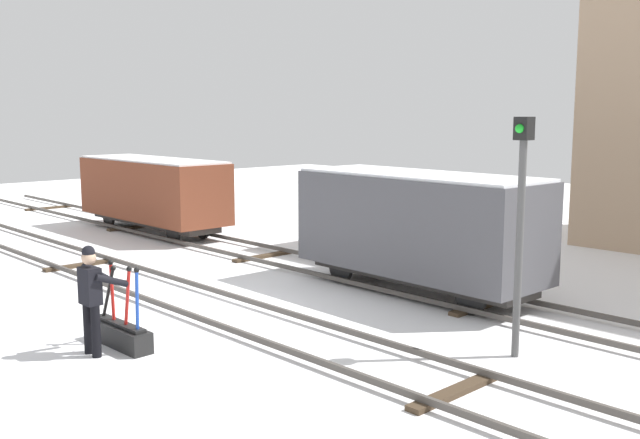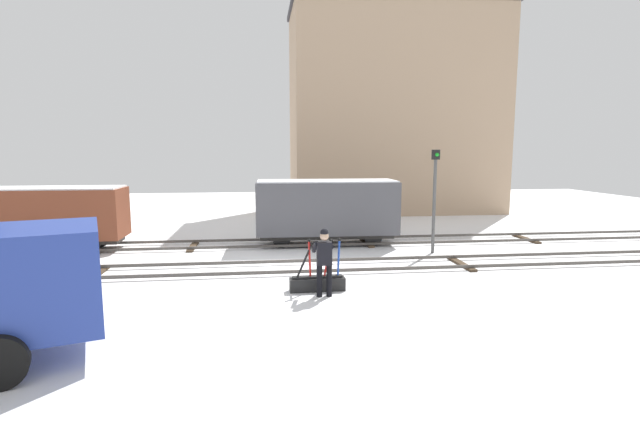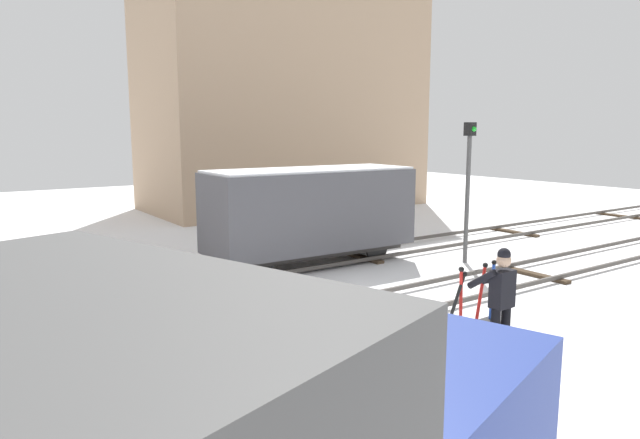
{
  "view_description": "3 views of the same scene",
  "coord_description": "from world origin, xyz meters",
  "px_view_note": "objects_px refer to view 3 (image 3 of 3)",
  "views": [
    {
      "loc": [
        11.53,
        -7.99,
        3.89
      ],
      "look_at": [
        -0.02,
        2.95,
        1.55
      ],
      "focal_mm": 40.28,
      "sensor_mm": 36.0,
      "label": 1
    },
    {
      "loc": [
        -0.8,
        -15.15,
        3.81
      ],
      "look_at": [
        1.33,
        2.11,
        1.33
      ],
      "focal_mm": 27.09,
      "sensor_mm": 36.0,
      "label": 2
    },
    {
      "loc": [
        -6.47,
        -8.5,
        3.63
      ],
      "look_at": [
        1.25,
        2.81,
        1.49
      ],
      "focal_mm": 31.94,
      "sensor_mm": 36.0,
      "label": 3
    }
  ],
  "objects_px": {
    "switch_lever_frame": "(468,335)",
    "signal_post": "(468,178)",
    "freight_car_near_switch": "(311,211)",
    "rail_worker": "(501,296)"
  },
  "relations": [
    {
      "from": "rail_worker",
      "to": "signal_post",
      "type": "distance_m",
      "value": 6.97
    },
    {
      "from": "signal_post",
      "to": "freight_car_near_switch",
      "type": "relative_size",
      "value": 0.68
    },
    {
      "from": "signal_post",
      "to": "switch_lever_frame",
      "type": "bearing_deg",
      "value": -138.08
    },
    {
      "from": "switch_lever_frame",
      "to": "freight_car_near_switch",
      "type": "relative_size",
      "value": 0.27
    },
    {
      "from": "rail_worker",
      "to": "switch_lever_frame",
      "type": "bearing_deg",
      "value": 100.57
    },
    {
      "from": "switch_lever_frame",
      "to": "signal_post",
      "type": "height_order",
      "value": "signal_post"
    },
    {
      "from": "signal_post",
      "to": "freight_car_near_switch",
      "type": "bearing_deg",
      "value": 150.37
    },
    {
      "from": "switch_lever_frame",
      "to": "signal_post",
      "type": "bearing_deg",
      "value": 40.43
    },
    {
      "from": "signal_post",
      "to": "freight_car_near_switch",
      "type": "height_order",
      "value": "signal_post"
    },
    {
      "from": "rail_worker",
      "to": "freight_car_near_switch",
      "type": "xyz_separation_m",
      "value": [
        1.02,
        7.04,
        0.46
      ]
    }
  ]
}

